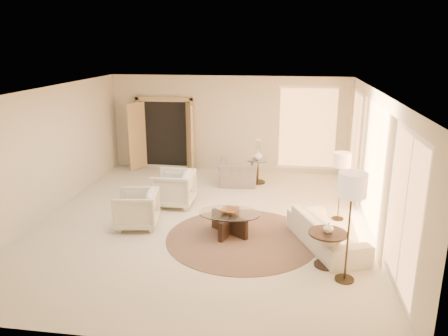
# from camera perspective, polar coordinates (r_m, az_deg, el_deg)

# --- Properties ---
(room) EXTENTS (7.04, 8.04, 2.83)m
(room) POSITION_cam_1_polar(r_m,az_deg,el_deg) (9.08, -2.87, 1.21)
(room) COLOR beige
(room) RESTS_ON ground
(windows_right) EXTENTS (0.10, 6.40, 2.40)m
(windows_right) POSITION_cam_1_polar(r_m,az_deg,el_deg) (9.19, 18.88, 0.20)
(windows_right) COLOR #F8A863
(windows_right) RESTS_ON room
(window_back_corner) EXTENTS (1.70, 0.10, 2.40)m
(window_back_corner) POSITION_cam_1_polar(r_m,az_deg,el_deg) (12.79, 10.86, 5.13)
(window_back_corner) COLOR #F8A863
(window_back_corner) RESTS_ON room
(curtains_right) EXTENTS (0.06, 5.20, 2.60)m
(curtains_right) POSITION_cam_1_polar(r_m,az_deg,el_deg) (10.05, 17.71, 1.34)
(curtains_right) COLOR #C1AE89
(curtains_right) RESTS_ON room
(french_doors) EXTENTS (1.95, 0.66, 2.16)m
(french_doors) POSITION_cam_1_polar(r_m,az_deg,el_deg) (13.21, -7.74, 4.38)
(french_doors) COLOR tan
(french_doors) RESTS_ON room
(area_rug) EXTENTS (3.87, 3.87, 0.01)m
(area_rug) POSITION_cam_1_polar(r_m,az_deg,el_deg) (8.74, 2.35, -9.13)
(area_rug) COLOR #3B271C
(area_rug) RESTS_ON room
(sofa) EXTENTS (1.50, 2.17, 0.59)m
(sofa) POSITION_cam_1_polar(r_m,az_deg,el_deg) (8.54, 13.21, -8.07)
(sofa) COLOR beige
(sofa) RESTS_ON room
(armchair_left) EXTENTS (0.84, 0.89, 0.91)m
(armchair_left) POSITION_cam_1_polar(r_m,az_deg,el_deg) (10.34, -6.60, -2.45)
(armchair_left) COLOR beige
(armchair_left) RESTS_ON room
(armchair_right) EXTENTS (0.90, 0.95, 0.86)m
(armchair_right) POSITION_cam_1_polar(r_m,az_deg,el_deg) (9.27, -11.39, -5.07)
(armchair_right) COLOR beige
(armchair_right) RESTS_ON room
(accent_chair) EXTENTS (1.06, 0.72, 0.89)m
(accent_chair) POSITION_cam_1_polar(r_m,az_deg,el_deg) (11.71, 1.90, -0.15)
(accent_chair) COLOR gray
(accent_chair) RESTS_ON room
(coffee_table) EXTENTS (1.59, 1.59, 0.45)m
(coffee_table) POSITION_cam_1_polar(r_m,az_deg,el_deg) (8.82, 0.70, -6.90)
(coffee_table) COLOR black
(coffee_table) RESTS_ON room
(end_table) EXTENTS (0.66, 0.66, 0.63)m
(end_table) POSITION_cam_1_polar(r_m,az_deg,el_deg) (7.78, 13.34, -9.51)
(end_table) COLOR black
(end_table) RESTS_ON room
(side_table) EXTENTS (0.57, 0.57, 0.66)m
(side_table) POSITION_cam_1_polar(r_m,az_deg,el_deg) (11.94, 4.40, -0.09)
(side_table) COLOR #2E271B
(side_table) RESTS_ON room
(floor_lamp_near) EXTENTS (0.36, 0.36, 1.50)m
(floor_lamp_near) POSITION_cam_1_polar(r_m,az_deg,el_deg) (9.53, 15.16, 0.63)
(floor_lamp_near) COLOR #2E271B
(floor_lamp_near) RESTS_ON room
(floor_lamp_far) EXTENTS (0.44, 0.44, 1.83)m
(floor_lamp_far) POSITION_cam_1_polar(r_m,az_deg,el_deg) (6.98, 16.39, -2.76)
(floor_lamp_far) COLOR #2E271B
(floor_lamp_far) RESTS_ON room
(bowl) EXTENTS (0.43, 0.43, 0.08)m
(bowl) POSITION_cam_1_polar(r_m,az_deg,el_deg) (8.74, 0.71, -5.63)
(bowl) COLOR brown
(bowl) RESTS_ON coffee_table
(end_vase) EXTENTS (0.21, 0.21, 0.18)m
(end_vase) POSITION_cam_1_polar(r_m,az_deg,el_deg) (7.66, 13.48, -7.60)
(end_vase) COLOR white
(end_vase) RESTS_ON end_table
(side_vase) EXTENTS (0.29, 0.29, 0.25)m
(side_vase) POSITION_cam_1_polar(r_m,az_deg,el_deg) (11.84, 4.44, 1.68)
(side_vase) COLOR white
(side_vase) RESTS_ON side_table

